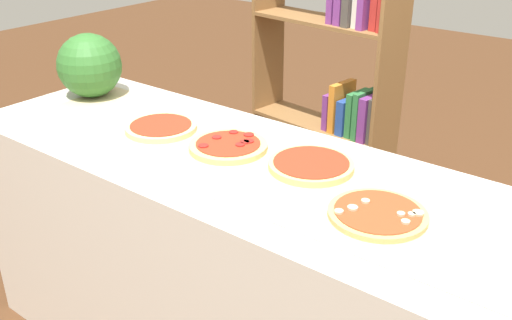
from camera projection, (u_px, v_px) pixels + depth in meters
counter at (256, 281)px, 2.00m from camera, size 2.20×0.69×0.88m
parchment_paper at (256, 166)px, 1.80m from camera, size 1.92×0.48×0.00m
pizza_plain_0 at (161, 127)px, 2.06m from camera, size 0.25×0.25×0.02m
pizza_pepperoni_1 at (228, 146)px, 1.91m from camera, size 0.26×0.26×0.03m
pizza_plain_2 at (311, 165)px, 1.78m from camera, size 0.26×0.26×0.02m
pizza_mushroom_3 at (378, 214)px, 1.52m from camera, size 0.26×0.26×0.02m
watermelon at (90, 66)px, 2.34m from camera, size 0.26×0.26×0.26m
bookshelf at (339, 88)px, 2.87m from camera, size 0.81×0.33×1.62m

